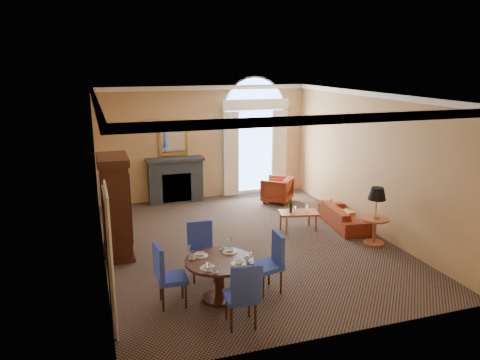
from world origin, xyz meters
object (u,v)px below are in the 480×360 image
object	(u,v)px
dining_table	(219,270)
coffee_table	(298,213)
side_table	(376,209)
armchair	(277,190)
armoire	(115,208)
sofa	(344,216)

from	to	relation	value
dining_table	coffee_table	bearing A→B (deg)	44.64
coffee_table	side_table	bearing A→B (deg)	-34.01
side_table	coffee_table	bearing A→B (deg)	133.02
dining_table	coffee_table	size ratio (longest dim) A/B	1.17
dining_table	armchair	world-z (taller)	dining_table
coffee_table	side_table	size ratio (longest dim) A/B	0.78
dining_table	coffee_table	world-z (taller)	dining_table
armoire	armchair	size ratio (longest dim) A/B	2.67
armoire	coffee_table	distance (m)	4.16
armchair	side_table	size ratio (longest dim) A/B	0.62
dining_table	coffee_table	distance (m)	3.72
sofa	armchair	bearing A→B (deg)	24.60
dining_table	coffee_table	xyz separation A→B (m)	(2.64, 2.61, -0.12)
armchair	coffee_table	size ratio (longest dim) A/B	0.80
armoire	sofa	bearing A→B (deg)	0.44
coffee_table	side_table	world-z (taller)	side_table
armchair	coffee_table	distance (m)	2.28
armoire	side_table	distance (m)	5.45
coffee_table	armchair	bearing A→B (deg)	92.87
sofa	coffee_table	bearing A→B (deg)	91.83
armchair	armoire	bearing A→B (deg)	-21.40
coffee_table	armoire	bearing A→B (deg)	-165.08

